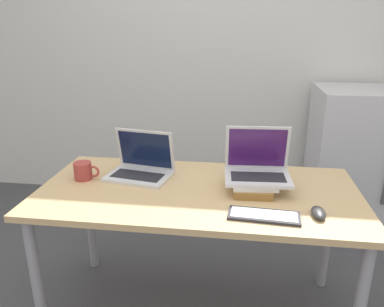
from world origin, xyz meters
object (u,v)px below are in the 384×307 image
at_px(mouse, 318,213).
at_px(mini_fridge, 350,159).
at_px(book_stack, 253,184).
at_px(wireless_keyboard, 264,216).
at_px(mug, 84,171).
at_px(laptop_left, 141,167).
at_px(laptop_on_books, 257,167).

xyz_separation_m(mouse, mini_fridge, (0.48, 1.30, -0.21)).
xyz_separation_m(book_stack, mini_fridge, (0.74, 1.08, -0.23)).
height_order(book_stack, wireless_keyboard, book_stack).
xyz_separation_m(wireless_keyboard, mouse, (0.22, 0.04, 0.01)).
bearing_deg(wireless_keyboard, mouse, 10.25).
relative_size(mug, mini_fridge, 0.13).
relative_size(laptop_left, mini_fridge, 0.34).
bearing_deg(mini_fridge, mug, -146.14).
bearing_deg(laptop_on_books, book_stack, -122.86).
distance_m(laptop_left, mini_fridge, 1.66).
bearing_deg(mini_fridge, wireless_keyboard, -117.45).
bearing_deg(mug, mini_fridge, 33.86).
bearing_deg(mini_fridge, laptop_on_books, -124.41).
relative_size(wireless_keyboard, mug, 2.26).
bearing_deg(laptop_left, wireless_keyboard, -30.71).
xyz_separation_m(laptop_on_books, mouse, (0.25, -0.25, -0.09)).
bearing_deg(mini_fridge, book_stack, -124.37).
bearing_deg(mug, mouse, -12.10).
height_order(laptop_on_books, mug, laptop_on_books).
bearing_deg(mouse, mini_fridge, 69.96).
distance_m(laptop_on_books, mouse, 0.36).
relative_size(laptop_on_books, mouse, 2.82).
relative_size(laptop_left, mouse, 3.10).
bearing_deg(laptop_left, mouse, -21.21).
relative_size(book_stack, mini_fridge, 0.25).
xyz_separation_m(book_stack, mouse, (0.27, -0.22, -0.01)).
bearing_deg(mug, book_stack, -1.17).
bearing_deg(mug, wireless_keyboard, -17.39).
bearing_deg(book_stack, mouse, -39.85).
bearing_deg(wireless_keyboard, laptop_left, 149.29).
height_order(book_stack, mug, mug).
relative_size(book_stack, mug, 1.97).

